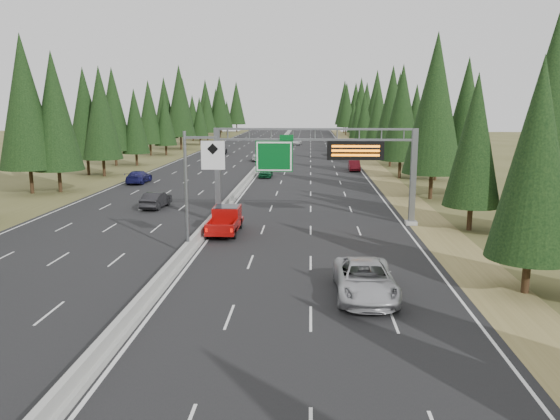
{
  "coord_description": "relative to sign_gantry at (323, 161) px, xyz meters",
  "views": [
    {
      "loc": [
        7.89,
        -9.08,
        9.65
      ],
      "look_at": [
        6.29,
        20.0,
        4.06
      ],
      "focal_mm": 35.0,
      "sensor_mm": 36.0,
      "label": 1
    }
  ],
  "objects": [
    {
      "name": "road",
      "position": [
        -8.92,
        45.12,
        -5.23
      ],
      "size": [
        32.0,
        260.0,
        0.08
      ],
      "primitive_type": "cube",
      "color": "black",
      "rests_on": "ground"
    },
    {
      "name": "shoulder_right",
      "position": [
        8.88,
        45.12,
        -5.24
      ],
      "size": [
        3.6,
        260.0,
        0.06
      ],
      "primitive_type": "cube",
      "color": "olive",
      "rests_on": "ground"
    },
    {
      "name": "shoulder_left",
      "position": [
        -26.72,
        45.12,
        -5.24
      ],
      "size": [
        3.6,
        260.0,
        0.06
      ],
      "primitive_type": "cube",
      "color": "#4A4A22",
      "rests_on": "ground"
    },
    {
      "name": "median_barrier",
      "position": [
        -8.92,
        45.12,
        -4.85
      ],
      "size": [
        0.7,
        260.0,
        0.85
      ],
      "color": "gray",
      "rests_on": "road"
    },
    {
      "name": "sign_gantry",
      "position": [
        0.0,
        0.0,
        0.0
      ],
      "size": [
        16.75,
        0.98,
        7.8
      ],
      "color": "slate",
      "rests_on": "road"
    },
    {
      "name": "hov_sign_pole",
      "position": [
        -8.33,
        -9.92,
        -0.54
      ],
      "size": [
        2.8,
        0.5,
        8.0
      ],
      "color": "slate",
      "rests_on": "road"
    },
    {
      "name": "tree_row_right",
      "position": [
        13.38,
        47.06,
        3.79
      ],
      "size": [
        11.45,
        241.27,
        18.74
      ],
      "color": "black",
      "rests_on": "ground"
    },
    {
      "name": "tree_row_left",
      "position": [
        -30.91,
        36.09,
        4.0
      ],
      "size": [
        12.18,
        243.74,
        18.44
      ],
      "color": "black",
      "rests_on": "ground"
    },
    {
      "name": "silver_minivan",
      "position": [
        1.84,
        -17.27,
        -4.3
      ],
      "size": [
        3.04,
        6.44,
        1.78
      ],
      "primitive_type": "imported",
      "rotation": [
        0.0,
        0.0,
        0.01
      ],
      "color": "#B0B0B5",
      "rests_on": "road"
    },
    {
      "name": "red_pickup",
      "position": [
        -7.42,
        -3.27,
        -4.13
      ],
      "size": [
        2.1,
        5.89,
        1.92
      ],
      "color": "black",
      "rests_on": "road"
    },
    {
      "name": "car_ahead_green",
      "position": [
        -7.04,
        29.62,
        -4.44
      ],
      "size": [
        1.77,
        4.38,
        1.49
      ],
      "primitive_type": "imported",
      "rotation": [
        0.0,
        0.0,
        -0.0
      ],
      "color": "#114C29",
      "rests_on": "road"
    },
    {
      "name": "car_ahead_dkred",
      "position": [
        5.58,
        37.65,
        -4.43
      ],
      "size": [
        1.65,
        4.63,
        1.52
      ],
      "primitive_type": "imported",
      "rotation": [
        0.0,
        0.0,
        -0.01
      ],
      "color": "#590C15",
      "rests_on": "road"
    },
    {
      "name": "car_ahead_dkgrey",
      "position": [
        3.51,
        63.01,
        -4.41
      ],
      "size": [
        2.42,
        5.46,
        1.56
      ],
      "primitive_type": "imported",
      "rotation": [
        0.0,
        0.0,
        0.04
      ],
      "color": "black",
      "rests_on": "road"
    },
    {
      "name": "car_ahead_white",
      "position": [
        -4.49,
        91.81,
        -4.48
      ],
      "size": [
        2.7,
        5.28,
        1.43
      ],
      "primitive_type": "imported",
      "rotation": [
        0.0,
        0.0,
        -0.07
      ],
      "color": "silver",
      "rests_on": "road"
    },
    {
      "name": "car_ahead_far",
      "position": [
        -7.42,
        109.67,
        -4.48
      ],
      "size": [
        1.86,
        4.22,
        1.41
      ],
      "primitive_type": "imported",
      "rotation": [
        0.0,
        0.0,
        -0.05
      ],
      "color": "black",
      "rests_on": "road"
    },
    {
      "name": "car_onc_near",
      "position": [
        -15.6,
        6.36,
        -4.42
      ],
      "size": [
        1.97,
        4.77,
        1.53
      ],
      "primitive_type": "imported",
      "rotation": [
        0.0,
        0.0,
        3.07
      ],
      "color": "black",
      "rests_on": "road"
    },
    {
      "name": "car_onc_blue",
      "position": [
        -22.47,
        22.89,
        -4.41
      ],
      "size": [
        2.24,
        5.41,
        1.57
      ],
      "primitive_type": "imported",
      "rotation": [
        0.0,
        0.0,
        3.15
      ],
      "color": "#171650",
      "rests_on": "road"
    },
    {
      "name": "car_onc_white",
      "position": [
        -10.42,
        51.2,
        -4.51
      ],
      "size": [
        1.76,
        4.05,
        1.36
      ],
      "primitive_type": "imported",
      "rotation": [
        0.0,
        0.0,
        3.18
      ],
      "color": "#B2B2B2",
      "rests_on": "road"
    },
    {
      "name": "car_onc_far",
      "position": [
        -19.17,
        65.82,
        -4.43
      ],
      "size": [
        3.01,
        5.65,
        1.51
      ],
      "primitive_type": "imported",
      "rotation": [
        0.0,
        0.0,
        3.24
      ],
      "color": "black",
      "rests_on": "road"
    }
  ]
}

